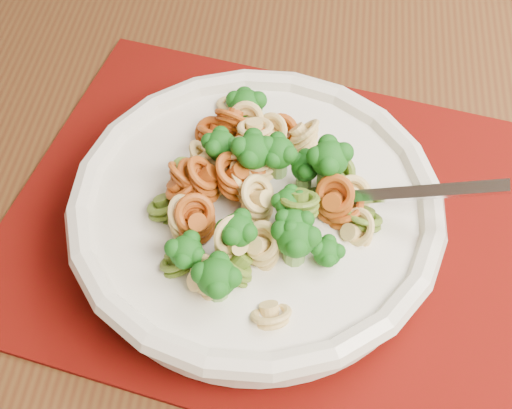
# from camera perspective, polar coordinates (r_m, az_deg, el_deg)

# --- Properties ---
(dining_table) EXTENTS (1.61, 1.14, 0.71)m
(dining_table) POSITION_cam_1_polar(r_m,az_deg,el_deg) (0.66, 8.03, -3.38)
(dining_table) COLOR #4A2E15
(dining_table) RESTS_ON ground
(placemat) EXTENTS (0.44, 0.36, 0.00)m
(placemat) POSITION_cam_1_polar(r_m,az_deg,el_deg) (0.56, 2.06, -1.49)
(placemat) COLOR #530305
(placemat) RESTS_ON dining_table
(pasta_bowl) EXTENTS (0.28, 0.28, 0.05)m
(pasta_bowl) POSITION_cam_1_polar(r_m,az_deg,el_deg) (0.53, 0.00, -0.57)
(pasta_bowl) COLOR silver
(pasta_bowl) RESTS_ON placemat
(pasta_broccoli_heap) EXTENTS (0.24, 0.24, 0.06)m
(pasta_broccoli_heap) POSITION_cam_1_polar(r_m,az_deg,el_deg) (0.52, 0.00, 0.40)
(pasta_broccoli_heap) COLOR #E4BB70
(pasta_broccoli_heap) RESTS_ON pasta_bowl
(fork) EXTENTS (0.18, 0.03, 0.08)m
(fork) POSITION_cam_1_polar(r_m,az_deg,el_deg) (0.52, 4.75, 0.37)
(fork) COLOR silver
(fork) RESTS_ON pasta_bowl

